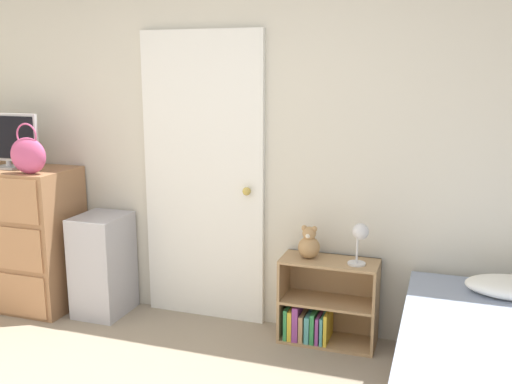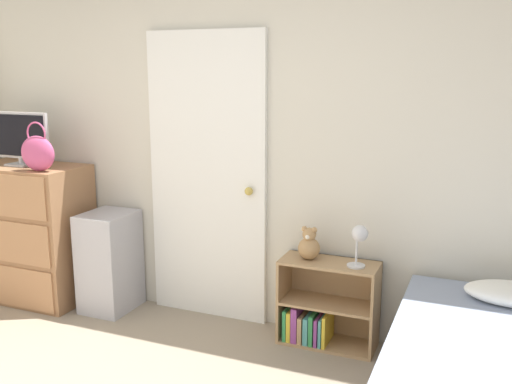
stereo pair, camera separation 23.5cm
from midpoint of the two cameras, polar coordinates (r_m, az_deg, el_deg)
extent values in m
cube|color=beige|center=(3.84, 1.87, 5.07)|extent=(10.00, 0.06, 2.55)
cube|color=white|center=(3.97, -3.22, 1.34)|extent=(0.88, 0.04, 2.01)
sphere|color=gold|center=(3.81, 1.03, 0.06)|extent=(0.06, 0.06, 0.06)
cube|color=#996B47|center=(4.67, -20.24, -3.83)|extent=(0.88, 0.49, 1.05)
cube|color=#AB774F|center=(4.61, -22.05, -8.72)|extent=(0.81, 0.01, 0.31)
cube|color=#AB774F|center=(4.50, -22.39, -4.59)|extent=(0.81, 0.01, 0.31)
cube|color=#AB774F|center=(4.42, -22.75, -0.29)|extent=(0.81, 0.01, 0.31)
cube|color=#B7B7BC|center=(4.58, -21.05, 2.60)|extent=(0.19, 0.16, 0.02)
cylinder|color=#B7B7BC|center=(4.57, -21.08, 2.94)|extent=(0.04, 0.04, 0.04)
cube|color=#B7B7BC|center=(4.55, -21.26, 5.31)|extent=(0.54, 0.02, 0.34)
cube|color=black|center=(4.54, -21.39, 5.29)|extent=(0.50, 0.01, 0.31)
ellipsoid|color=#C64C7F|center=(4.25, -19.52, 3.64)|extent=(0.28, 0.12, 0.25)
torus|color=#C64C7F|center=(4.23, -19.66, 5.52)|extent=(0.17, 0.01, 0.17)
cube|color=#ADADB7|center=(4.33, -12.92, -6.79)|extent=(0.33, 0.40, 0.73)
cube|color=tan|center=(3.84, 4.61, -10.38)|extent=(0.02, 0.27, 0.56)
cube|color=tan|center=(3.71, 13.69, -11.49)|extent=(0.02, 0.27, 0.56)
cube|color=tan|center=(3.88, 8.93, -14.65)|extent=(0.59, 0.27, 0.02)
cube|color=tan|center=(3.76, 9.06, -10.96)|extent=(0.59, 0.27, 0.02)
cube|color=tan|center=(3.67, 9.20, -7.05)|extent=(0.59, 0.27, 0.02)
cube|color=tan|center=(3.88, 9.53, -10.24)|extent=(0.62, 0.01, 0.56)
cube|color=#338C4C|center=(3.84, 4.97, -12.92)|extent=(0.02, 0.15, 0.21)
cube|color=gold|center=(3.85, 5.43, -12.97)|extent=(0.03, 0.17, 0.20)
cube|color=#8C3F8C|center=(3.84, 6.02, -12.75)|extent=(0.04, 0.19, 0.23)
cube|color=tan|center=(3.83, 6.50, -13.33)|extent=(0.03, 0.16, 0.18)
cube|color=teal|center=(3.84, 7.18, -13.23)|extent=(0.03, 0.21, 0.18)
cube|color=#338C4C|center=(3.83, 7.71, -13.15)|extent=(0.03, 0.21, 0.20)
cube|color=#8C3F8C|center=(3.81, 8.09, -13.48)|extent=(0.02, 0.17, 0.18)
cube|color=teal|center=(3.81, 8.56, -13.43)|extent=(0.02, 0.20, 0.18)
cube|color=gold|center=(3.82, 9.02, -13.22)|extent=(0.02, 0.23, 0.21)
sphere|color=tan|center=(3.67, 7.16, -5.64)|extent=(0.14, 0.14, 0.14)
sphere|color=tan|center=(3.65, 7.20, -4.25)|extent=(0.09, 0.09, 0.09)
sphere|color=silver|center=(3.61, 7.04, -4.50)|extent=(0.03, 0.03, 0.03)
sphere|color=tan|center=(3.65, 6.72, -3.70)|extent=(0.04, 0.04, 0.04)
sphere|color=tan|center=(3.63, 7.71, -3.80)|extent=(0.04, 0.04, 0.04)
cylinder|color=silver|center=(3.60, 11.82, -7.24)|extent=(0.11, 0.11, 0.01)
cylinder|color=silver|center=(3.57, 11.89, -5.82)|extent=(0.01, 0.01, 0.18)
sphere|color=silver|center=(3.52, 12.25, -4.08)|extent=(0.10, 0.10, 0.10)
camera|label=1|loc=(0.12, -88.12, 0.40)|focal=40.00mm
camera|label=2|loc=(0.12, 91.88, -0.40)|focal=40.00mm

